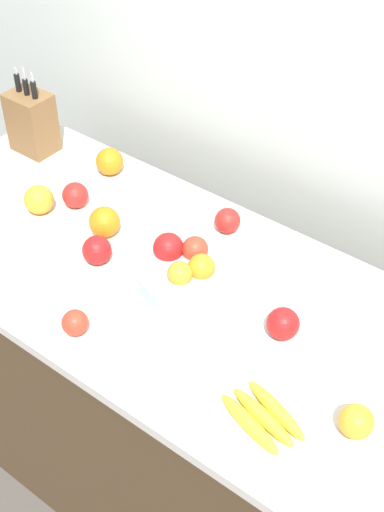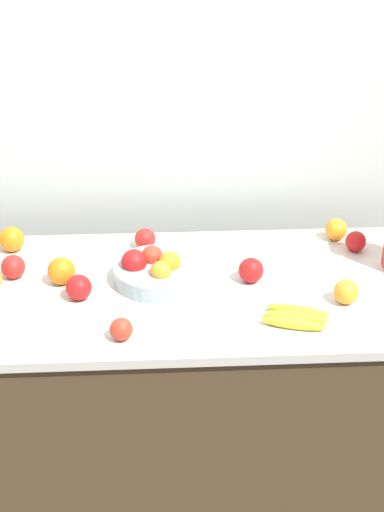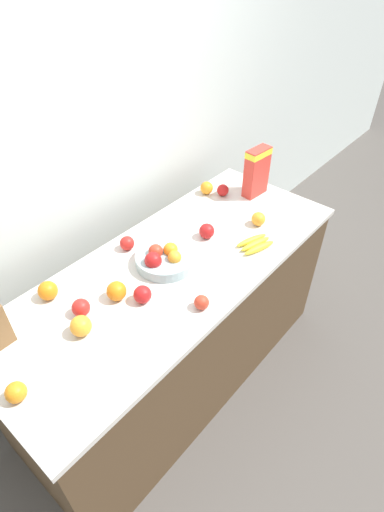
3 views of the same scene
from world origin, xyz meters
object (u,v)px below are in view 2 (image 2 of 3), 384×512
at_px(apple_by_knife_block, 356,241).
at_px(orange_front_left, 61,271).
at_px(orange_mid_right, 336,230).
at_px(apple_rear, 13,267).
at_px(apple_rightmost, 79,287).
at_px(orange_front_right, 346,292).
at_px(apple_leftmost, 251,270).
at_px(orange_front_center, 12,239).
at_px(fruit_bowl, 157,270).
at_px(apple_front, 121,329).
at_px(apple_near_bananas, 145,239).
at_px(banana_bunch, 296,317).

distance_m(apple_by_knife_block, orange_front_left, 1.01).
relative_size(orange_mid_right, orange_front_left, 0.89).
height_order(apple_rear, orange_mid_right, same).
bearing_deg(apple_by_knife_block, apple_rightmost, -163.97).
bearing_deg(orange_front_right, apple_leftmost, 152.32).
xyz_separation_m(orange_front_center, orange_front_right, (1.08, -0.40, -0.01)).
xyz_separation_m(fruit_bowl, orange_mid_right, (0.64, 0.26, 0.00)).
bearing_deg(apple_leftmost, orange_front_center, 162.40).
height_order(apple_front, apple_by_knife_block, apple_by_knife_block).
distance_m(apple_front, apple_by_knife_block, 0.94).
xyz_separation_m(fruit_bowl, apple_front, (-0.11, -0.32, -0.00)).
distance_m(fruit_bowl, apple_front, 0.34).
bearing_deg(orange_front_right, apple_rear, 168.61).
xyz_separation_m(fruit_bowl, orange_front_center, (-0.50, 0.23, 0.01)).
bearing_deg(apple_leftmost, apple_rear, 175.07).
relative_size(apple_front, orange_front_left, 0.75).
relative_size(apple_leftmost, orange_front_left, 0.92).
xyz_separation_m(apple_near_bananas, orange_front_left, (-0.27, -0.23, 0.01)).
distance_m(banana_bunch, apple_by_knife_block, 0.52).
xyz_separation_m(apple_rightmost, apple_rear, (-0.22, 0.14, -0.00)).
height_order(apple_near_bananas, apple_front, apple_near_bananas).
xyz_separation_m(apple_rear, orange_mid_right, (1.11, 0.21, 0.00)).
distance_m(apple_rightmost, apple_front, 0.26).
xyz_separation_m(apple_front, orange_front_right, (0.68, 0.16, 0.01)).
bearing_deg(apple_by_knife_block, apple_front, -148.27).
relative_size(fruit_bowl, apple_front, 4.42).
xyz_separation_m(banana_bunch, apple_front, (-0.51, -0.06, 0.02)).
bearing_deg(fruit_bowl, orange_front_left, 179.91).
xyz_separation_m(apple_near_bananas, apple_by_knife_block, (0.73, -0.06, -0.00)).
bearing_deg(apple_near_bananas, orange_front_right, -32.40).
bearing_deg(apple_near_bananas, fruit_bowl, -79.82).
xyz_separation_m(apple_rear, orange_front_left, (0.16, -0.04, 0.01)).
distance_m(apple_near_bananas, orange_front_right, 0.73).
bearing_deg(orange_front_center, banana_bunch, -28.69).
bearing_deg(apple_near_bananas, banana_bunch, -47.69).
relative_size(apple_rightmost, orange_front_left, 0.91).
xyz_separation_m(banana_bunch, apple_by_knife_block, (0.29, 0.43, 0.02)).
bearing_deg(fruit_bowl, apple_by_knife_block, 13.83).
distance_m(apple_rightmost, orange_front_left, 0.12).
xyz_separation_m(orange_front_center, orange_mid_right, (1.15, 0.02, -0.00)).
bearing_deg(orange_front_right, apple_by_knife_block, 70.81).
bearing_deg(apple_leftmost, apple_front, -143.42).
bearing_deg(banana_bunch, apple_by_knife_block, 56.36).
bearing_deg(apple_rightmost, apple_near_bananas, 57.98).
xyz_separation_m(apple_rightmost, apple_near_bananas, (0.20, 0.32, -0.00)).
xyz_separation_m(fruit_bowl, apple_near_bananas, (-0.04, 0.23, -0.00)).
bearing_deg(apple_rear, fruit_bowl, -5.54).
bearing_deg(apple_rightmost, apple_leftmost, 8.10).
bearing_deg(orange_front_left, apple_front, -58.01).
bearing_deg(apple_leftmost, fruit_bowl, 176.01).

